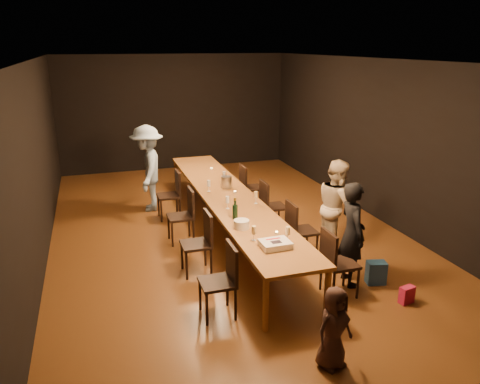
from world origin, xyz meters
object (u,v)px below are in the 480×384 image
object	(u,v)px
chair_left_1	(196,244)
child	(334,328)
ice_bucket	(226,182)
chair_right_1	(302,230)
chair_left_3	(169,195)
table	(228,198)
chair_right_0	(340,263)
man_blue	(148,168)
plate_stack	(242,224)
chair_right_2	(274,206)
chair_left_0	(217,282)
woman_tan	(337,206)
chair_right_3	(252,187)
chair_left_2	(180,216)
champagne_bottle	(235,208)
birthday_cake	(275,244)
woman_birthday	(352,234)

from	to	relation	value
chair_left_1	child	size ratio (longest dim) A/B	1.02
chair_left_1	ice_bucket	world-z (taller)	ice_bucket
chair_right_1	ice_bucket	xyz separation A→B (m)	(-0.76, 1.64, 0.39)
chair_left_3	child	world-z (taller)	chair_left_3
table	chair_right_0	size ratio (longest dim) A/B	6.45
man_blue	plate_stack	distance (m)	3.43
chair_right_2	chair_left_3	bearing A→B (deg)	-125.22
child	chair_left_3	bearing A→B (deg)	82.48
chair_right_0	ice_bucket	xyz separation A→B (m)	(-0.76, 2.84, 0.39)
chair_left_0	chair_left_3	xyz separation A→B (m)	(0.00, 3.60, 0.00)
chair_left_1	chair_left_3	world-z (taller)	same
chair_left_1	woman_tan	world-z (taller)	woman_tan
chair_right_0	chair_left_3	world-z (taller)	same
chair_right_3	ice_bucket	bearing A→B (deg)	-44.79
woman_tan	chair_left_1	bearing A→B (deg)	103.38
man_blue	ice_bucket	xyz separation A→B (m)	(1.24, -1.37, -0.01)
chair_left_2	ice_bucket	size ratio (longest dim) A/B	4.32
chair_right_2	chair_left_3	world-z (taller)	same
champagne_bottle	man_blue	bearing A→B (deg)	107.56
table	chair_right_2	world-z (taller)	chair_right_2
woman_tan	chair_left_3	bearing A→B (deg)	56.59
table	plate_stack	distance (m)	1.53
chair_left_0	birthday_cake	size ratio (longest dim) A/B	2.40
child	woman_birthday	bearing A→B (deg)	36.55
table	chair_right_3	bearing A→B (deg)	54.69
chair_right_1	ice_bucket	bearing A→B (deg)	-155.17
woman_tan	plate_stack	xyz separation A→B (m)	(-1.73, -0.39, 0.05)
woman_tan	champagne_bottle	bearing A→B (deg)	101.50
chair_right_0	chair_left_3	xyz separation A→B (m)	(-1.70, 3.60, 0.00)
table	chair_right_3	world-z (taller)	chair_right_3
chair_right_3	woman_tan	distance (m)	2.42
woman_tan	champagne_bottle	size ratio (longest dim) A/B	4.57
man_blue	birthday_cake	size ratio (longest dim) A/B	4.48
table	chair_left_1	bearing A→B (deg)	-125.31
woman_birthday	chair_right_3	bearing A→B (deg)	11.61
chair_right_2	chair_left_0	size ratio (longest dim) A/B	1.00
birthday_cake	chair_left_3	bearing A→B (deg)	101.93
chair_left_3	woman_birthday	world-z (taller)	woman_birthday
birthday_cake	chair_right_3	bearing A→B (deg)	74.29
table	chair_left_1	xyz separation A→B (m)	(-0.85, -1.20, -0.24)
man_blue	ice_bucket	distance (m)	1.85
chair_left_1	chair_left_2	bearing A→B (deg)	0.00
chair_left_1	man_blue	xyz separation A→B (m)	(-0.30, 3.01, 0.40)
chair_right_2	woman_birthday	distance (m)	2.19
champagne_bottle	table	bearing A→B (deg)	78.73
chair_left_2	plate_stack	bearing A→B (deg)	-158.14
chair_left_3	champagne_bottle	size ratio (longest dim) A/B	2.78
chair_right_3	ice_bucket	distance (m)	1.14
chair_left_1	man_blue	size ratio (longest dim) A/B	0.54
woman_birthday	birthday_cake	distance (m)	1.19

